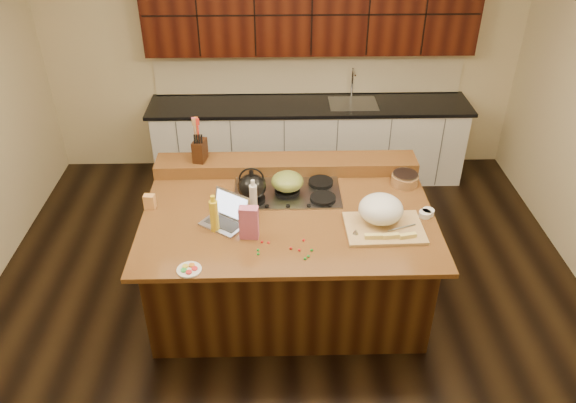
{
  "coord_description": "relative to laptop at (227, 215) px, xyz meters",
  "views": [
    {
      "loc": [
        -0.09,
        -3.81,
        3.55
      ],
      "look_at": [
        0.0,
        0.05,
        1.0
      ],
      "focal_mm": 35.0,
      "sensor_mm": 36.0,
      "label": 1
    }
  ],
  "objects": [
    {
      "name": "room",
      "position": [
        0.49,
        0.11,
        0.37
      ],
      "size": [
        5.52,
        5.02,
        2.72
      ],
      "color": "black",
      "rests_on": "ground"
    },
    {
      "name": "island",
      "position": [
        0.49,
        0.11,
        -0.52
      ],
      "size": [
        2.4,
        1.6,
        0.92
      ],
      "color": "black",
      "rests_on": "ground"
    },
    {
      "name": "back_ledge",
      "position": [
        0.49,
        0.81,
        -0.0
      ],
      "size": [
        2.4,
        0.3,
        0.12
      ],
      "primitive_type": "cube",
      "color": "black",
      "rests_on": "island"
    },
    {
      "name": "cooktop",
      "position": [
        0.49,
        0.41,
        -0.05
      ],
      "size": [
        0.92,
        0.52,
        0.05
      ],
      "color": "gray",
      "rests_on": "island"
    },
    {
      "name": "back_counter",
      "position": [
        0.79,
        2.34,
        0.0
      ],
      "size": [
        3.7,
        0.66,
        2.4
      ],
      "color": "silver",
      "rests_on": "ground"
    },
    {
      "name": "kettle",
      "position": [
        0.19,
        0.28,
        0.09
      ],
      "size": [
        0.25,
        0.25,
        0.22
      ],
      "primitive_type": "ellipsoid",
      "rotation": [
        0.0,
        0.0,
        -0.02
      ],
      "color": "black",
      "rests_on": "cooktop"
    },
    {
      "name": "green_bowl",
      "position": [
        0.49,
        0.41,
        0.06
      ],
      "size": [
        0.35,
        0.35,
        0.15
      ],
      "primitive_type": "ellipsoid",
      "rotation": [
        0.0,
        0.0,
        0.29
      ],
      "color": "olive",
      "rests_on": "cooktop"
    },
    {
      "name": "laptop",
      "position": [
        0.0,
        0.0,
        0.0
      ],
      "size": [
        0.43,
        0.41,
        0.23
      ],
      "rotation": [
        0.0,
        0.0,
        -0.61
      ],
      "color": "#B7B7BC",
      "rests_on": "island"
    },
    {
      "name": "oil_bottle",
      "position": [
        -0.09,
        -0.11,
        0.07
      ],
      "size": [
        0.09,
        0.09,
        0.27
      ],
      "primitive_type": "cylinder",
      "rotation": [
        0.0,
        0.0,
        0.34
      ],
      "color": "gold",
      "rests_on": "island"
    },
    {
      "name": "vinegar_bottle",
      "position": [
        0.21,
        0.14,
        0.06
      ],
      "size": [
        0.08,
        0.08,
        0.25
      ],
      "primitive_type": "cylinder",
      "rotation": [
        0.0,
        0.0,
        0.21
      ],
      "color": "silver",
      "rests_on": "island"
    },
    {
      "name": "wooden_tray",
      "position": [
        1.23,
        -0.07,
        0.05
      ],
      "size": [
        0.62,
        0.49,
        0.25
      ],
      "rotation": [
        0.0,
        0.0,
        0.02
      ],
      "color": "tan",
      "rests_on": "island"
    },
    {
      "name": "ramekin_a",
      "position": [
        1.61,
        0.04,
        -0.04
      ],
      "size": [
        0.13,
        0.13,
        0.04
      ],
      "primitive_type": "cylinder",
      "rotation": [
        0.0,
        0.0,
        0.35
      ],
      "color": "white",
      "rests_on": "island"
    },
    {
      "name": "ramekin_b",
      "position": [
        1.64,
        0.07,
        -0.04
      ],
      "size": [
        0.13,
        0.13,
        0.04
      ],
      "primitive_type": "cylinder",
      "rotation": [
        0.0,
        0.0,
        -0.43
      ],
      "color": "white",
      "rests_on": "island"
    },
    {
      "name": "ramekin_c",
      "position": [
        1.13,
        0.12,
        -0.04
      ],
      "size": [
        0.12,
        0.12,
        0.04
      ],
      "primitive_type": "cylinder",
      "rotation": [
        0.0,
        0.0,
        0.17
      ],
      "color": "white",
      "rests_on": "island"
    },
    {
      "name": "strainer_bowl",
      "position": [
        1.54,
        0.54,
        -0.02
      ],
      "size": [
        0.31,
        0.31,
        0.09
      ],
      "primitive_type": "cylinder",
      "rotation": [
        0.0,
        0.0,
        0.36
      ],
      "color": "#996B3F",
      "rests_on": "island"
    },
    {
      "name": "kitchen_timer",
      "position": [
        1.01,
        -0.22,
        -0.03
      ],
      "size": [
        0.1,
        0.1,
        0.07
      ],
      "primitive_type": "cone",
      "rotation": [
        0.0,
        0.0,
        0.34
      ],
      "color": "silver",
      "rests_on": "island"
    },
    {
      "name": "pink_bag",
      "position": [
        0.19,
        -0.21,
        0.07
      ],
      "size": [
        0.15,
        0.09,
        0.27
      ],
      "primitive_type": "cube",
      "rotation": [
        0.0,
        0.0,
        -0.09
      ],
      "color": "#C25B80",
      "rests_on": "island"
    },
    {
      "name": "candy_plate",
      "position": [
        -0.23,
        -0.6,
        -0.06
      ],
      "size": [
        0.22,
        0.22,
        0.01
      ],
      "primitive_type": "cylinder",
      "rotation": [
        0.0,
        0.0,
        0.24
      ],
      "color": "white",
      "rests_on": "island"
    },
    {
      "name": "package_box",
      "position": [
        -0.66,
        0.21,
        -0.0
      ],
      "size": [
        0.1,
        0.07,
        0.13
      ],
      "primitive_type": "cube",
      "rotation": [
        0.0,
        0.0,
        -0.11
      ],
      "color": "#ECA153",
      "rests_on": "island"
    },
    {
      "name": "utensil_crock",
      "position": [
        -0.3,
        0.81,
        0.13
      ],
      "size": [
        0.14,
        0.14,
        0.14
      ],
      "primitive_type": "cylinder",
      "rotation": [
        0.0,
        0.0,
        0.14
      ],
      "color": "white",
      "rests_on": "back_ledge"
    },
    {
      "name": "knife_block",
      "position": [
        -0.29,
        0.81,
        0.16
      ],
      "size": [
        0.13,
        0.18,
        0.2
      ],
      "primitive_type": "cube",
      "rotation": [
        0.0,
        0.0,
        -0.22
      ],
      "color": "black",
      "rests_on": "back_ledge"
    },
    {
      "name": "gumdrop_0",
      "position": [
        0.28,
        -0.29,
        -0.05
      ],
      "size": [
        0.02,
        0.02,
        0.02
      ],
      "primitive_type": "ellipsoid",
      "color": "red",
      "rests_on": "island"
    },
    {
      "name": "gumdrop_1",
      "position": [
        0.25,
        -0.39,
        -0.05
      ],
      "size": [
        0.02,
        0.02,
        0.02
      ],
      "primitive_type": "ellipsoid",
      "color": "#198C26",
      "rests_on": "island"
    },
    {
      "name": "gumdrop_2",
      "position": [
        0.33,
        -0.3,
        -0.05
      ],
      "size": [
        0.02,
        0.02,
        0.02
      ],
      "primitive_type": "ellipsoid",
      "color": "red",
      "rests_on": "island"
    },
    {
      "name": "gumdrop_3",
      "position": [
        0.66,
        -0.4,
        -0.05
      ],
      "size": [
        0.02,
        0.02,
        0.02
      ],
      "primitive_type": "ellipsoid",
      "color": "#198C26",
      "rests_on": "island"
    },
    {
      "name": "gumdrop_4",
      "position": [
        0.6,
        -0.27,
        -0.05
      ],
      "size": [
        0.02,
        0.02,
        0.02
      ],
      "primitive_type": "ellipsoid",
      "color": "red",
      "rests_on": "island"
    },
    {
      "name": "gumdrop_5",
      "position": [
        0.63,
        -0.47,
        -0.05
      ],
      "size": [
        0.02,
        0.02,
        0.02
      ],
      "primitive_type": "ellipsoid",
      "color": "#198C26",
      "rests_on": "island"
    },
    {
      "name": "gumdrop_6",
      "position": [
        0.5,
        -0.37,
        -0.05
      ],
      "size": [
        0.02,
        0.02,
        0.02
      ],
      "primitive_type": "ellipsoid",
      "color": "red",
      "rests_on": "island"
    },
    {
      "name": "gumdrop_7",
      "position": [
        0.6,
        -0.5,
        -0.05
      ],
      "size": [
        0.02,
        0.02,
        0.02
      ],
      "primitive_type": "ellipsoid",
      "color": "#198C26",
      "rests_on": "island"
    },
    {
      "name": "gumdrop_8",
      "position": [
        0.57,
        -0.39,
        -0.05
      ],
      "size": [
        0.02,
        0.02,
        0.02
      ],
      "primitive_type": "ellipsoid",
      "color": "red",
      "rests_on": "island"
    },
    {
      "name": "gumdrop_9",
      "position": [
        0.26,
        -0.43,
        -0.05
      ],
      "size": [
        0.02,
        0.02,
        0.02
      ],
      "primitive_type": "ellipsoid",
      "color": "#198C26",
      "rests_on": "island"
    }
  ]
}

